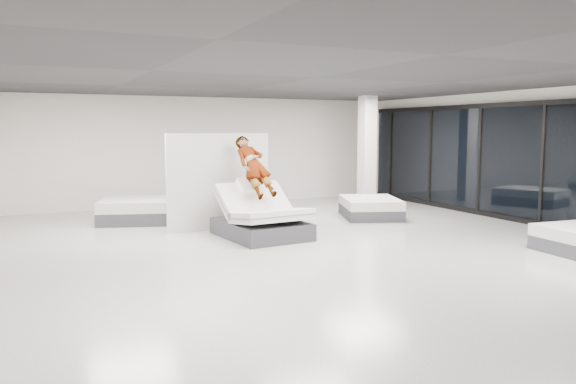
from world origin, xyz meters
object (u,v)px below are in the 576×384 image
at_px(remote, 271,188).
at_px(column, 367,152).
at_px(hero_bed, 262,220).
at_px(person, 254,178).
at_px(flat_bed_right_far, 370,208).
at_px(flat_bed_left_far, 144,210).
at_px(divider_panel, 219,182).

bearing_deg(remote, column, 29.24).
bearing_deg(hero_bed, person, 95.96).
relative_size(person, remote, 11.83).
bearing_deg(flat_bed_right_far, remote, -158.04).
bearing_deg(flat_bed_left_far, remote, -55.43).
distance_m(hero_bed, remote, 0.70).
relative_size(hero_bed, remote, 15.19).
bearing_deg(person, column, 24.77).
xyz_separation_m(remote, flat_bed_right_far, (3.34, 1.35, -0.79)).
height_order(remote, flat_bed_left_far, remote).
height_order(remote, divider_panel, divider_panel).
height_order(person, remote, person).
relative_size(remote, divider_panel, 0.06).
xyz_separation_m(flat_bed_right_far, flat_bed_left_far, (-5.42, 1.68, 0.03)).
bearing_deg(person, flat_bed_left_far, 118.16).
height_order(flat_bed_left_far, column, column).
relative_size(person, column, 0.52).
distance_m(flat_bed_right_far, column, 2.36).
height_order(hero_bed, person, person).
xyz_separation_m(hero_bed, remote, (0.22, -0.00, 0.67)).
distance_m(divider_panel, column, 5.34).
bearing_deg(person, divider_panel, 109.85).
height_order(divider_panel, flat_bed_right_far, divider_panel).
height_order(flat_bed_right_far, flat_bed_left_far, flat_bed_left_far).
distance_m(flat_bed_left_far, column, 6.52).
xyz_separation_m(hero_bed, flat_bed_left_far, (-1.86, 3.02, -0.09)).
xyz_separation_m(person, column, (4.55, 2.70, 0.37)).
relative_size(person, flat_bed_right_far, 0.77).
relative_size(divider_panel, column, 0.74).
bearing_deg(remote, flat_bed_right_far, 16.00).
distance_m(remote, divider_panel, 1.49).
bearing_deg(divider_panel, remote, -62.48).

